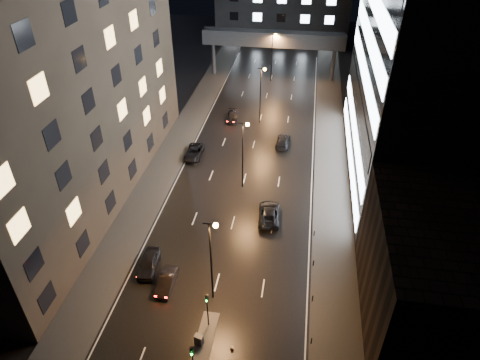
% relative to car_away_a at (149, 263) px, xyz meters
% --- Properties ---
extents(ground, '(160.00, 160.00, 0.00)m').
position_rel_car_away_a_xyz_m(ground, '(7.87, 29.18, -0.82)').
color(ground, black).
rests_on(ground, ground).
extents(sidewalk_left, '(5.00, 110.00, 0.15)m').
position_rel_car_away_a_xyz_m(sidewalk_left, '(-4.63, 24.18, -0.74)').
color(sidewalk_left, '#383533').
rests_on(sidewalk_left, ground).
extents(sidewalk_right, '(5.00, 110.00, 0.15)m').
position_rel_car_away_a_xyz_m(sidewalk_right, '(20.37, 24.18, -0.74)').
color(sidewalk_right, '#383533').
rests_on(sidewalk_right, ground).
extents(building_left, '(15.00, 48.00, 40.00)m').
position_rel_car_away_a_xyz_m(building_left, '(-14.63, 13.18, 19.18)').
color(building_left, '#2D2319').
rests_on(building_left, ground).
extents(building_right_low, '(10.00, 18.00, 12.00)m').
position_rel_car_away_a_xyz_m(building_right_low, '(27.87, -1.82, 5.18)').
color(building_right_low, black).
rests_on(building_right_low, ground).
extents(building_right_glass, '(20.00, 36.00, 45.00)m').
position_rel_car_away_a_xyz_m(building_right_glass, '(32.87, 25.18, 21.68)').
color(building_right_glass, black).
rests_on(building_right_glass, ground).
extents(skybridge, '(30.00, 3.00, 10.00)m').
position_rel_car_away_a_xyz_m(skybridge, '(7.87, 59.18, 7.52)').
color(skybridge, '#333335').
rests_on(skybridge, ground).
extents(median_island, '(1.60, 8.00, 0.15)m').
position_rel_car_away_a_xyz_m(median_island, '(8.17, -8.82, -0.74)').
color(median_island, '#383533').
rests_on(median_island, ground).
extents(traffic_signal_near, '(0.28, 0.34, 4.40)m').
position_rel_car_away_a_xyz_m(traffic_signal_near, '(8.17, -6.33, 2.27)').
color(traffic_signal_near, black).
rests_on(traffic_signal_near, median_island).
extents(traffic_signal_far, '(0.28, 0.34, 4.40)m').
position_rel_car_away_a_xyz_m(traffic_signal_far, '(8.17, -11.83, 2.27)').
color(traffic_signal_far, black).
rests_on(traffic_signal_far, median_island).
extents(bollard_row, '(0.12, 25.12, 0.90)m').
position_rel_car_away_a_xyz_m(bollard_row, '(18.07, -4.32, -0.37)').
color(bollard_row, black).
rests_on(bollard_row, ground).
extents(streetlight_near, '(1.45, 0.50, 10.15)m').
position_rel_car_away_a_xyz_m(streetlight_near, '(8.03, -2.82, 5.68)').
color(streetlight_near, black).
rests_on(streetlight_near, ground).
extents(streetlight_mid_a, '(1.45, 0.50, 10.15)m').
position_rel_car_away_a_xyz_m(streetlight_mid_a, '(8.03, 17.18, 5.68)').
color(streetlight_mid_a, black).
rests_on(streetlight_mid_a, ground).
extents(streetlight_mid_b, '(1.45, 0.50, 10.15)m').
position_rel_car_away_a_xyz_m(streetlight_mid_b, '(8.03, 37.18, 5.68)').
color(streetlight_mid_b, black).
rests_on(streetlight_mid_b, ground).
extents(streetlight_far, '(1.45, 0.50, 10.15)m').
position_rel_car_away_a_xyz_m(streetlight_far, '(8.03, 57.18, 5.68)').
color(streetlight_far, black).
rests_on(streetlight_far, ground).
extents(car_away_a, '(2.35, 4.96, 1.64)m').
position_rel_car_away_a_xyz_m(car_away_a, '(0.00, 0.00, 0.00)').
color(car_away_a, black).
rests_on(car_away_a, ground).
extents(car_away_b, '(1.53, 4.35, 1.43)m').
position_rel_car_away_a_xyz_m(car_away_b, '(2.73, -2.15, -0.10)').
color(car_away_b, black).
rests_on(car_away_b, ground).
extents(car_away_c, '(2.58, 5.38, 1.48)m').
position_rel_car_away_a_xyz_m(car_away_c, '(-0.89, 23.98, -0.08)').
color(car_away_c, black).
rests_on(car_away_c, ground).
extents(car_away_d, '(2.47, 4.85, 1.35)m').
position_rel_car_away_a_xyz_m(car_away_d, '(2.90, 37.34, -0.14)').
color(car_away_d, black).
rests_on(car_away_d, ground).
extents(car_toward_a, '(3.08, 5.88, 1.58)m').
position_rel_car_away_a_xyz_m(car_toward_a, '(12.30, 10.78, -0.03)').
color(car_toward_a, black).
rests_on(car_toward_a, ground).
extents(car_toward_b, '(2.27, 5.15, 1.47)m').
position_rel_car_away_a_xyz_m(car_toward_b, '(12.60, 29.82, -0.08)').
color(car_toward_b, black).
rests_on(car_toward_b, ground).
extents(utility_cabinet, '(0.87, 0.70, 1.22)m').
position_rel_car_away_a_xyz_m(utility_cabinet, '(7.77, -8.53, -0.06)').
color(utility_cabinet, '#464648').
rests_on(utility_cabinet, median_island).
extents(cone_b, '(0.41, 0.41, 0.51)m').
position_rel_car_away_a_xyz_m(cone_b, '(10.87, -8.52, -0.56)').
color(cone_b, orange).
rests_on(cone_b, ground).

